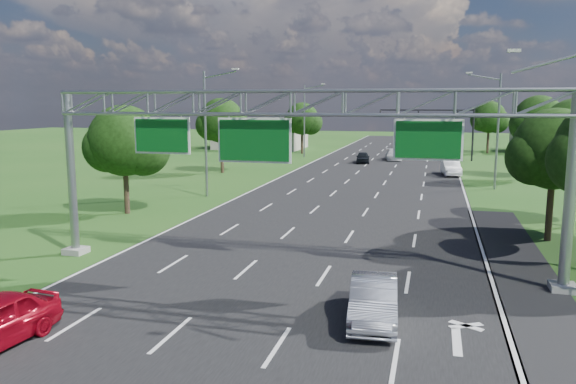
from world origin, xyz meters
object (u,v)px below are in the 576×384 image
(box_truck, at_px, (435,146))
(traffic_signal, at_px, (445,121))
(silver_sedan, at_px, (373,300))
(sign_gantry, at_px, (294,117))

(box_truck, bearing_deg, traffic_signal, -73.75)
(traffic_signal, xyz_separation_m, silver_sedan, (-3.05, -58.05, -4.42))
(sign_gantry, height_order, silver_sedan, sign_gantry)
(traffic_signal, relative_size, silver_sedan, 2.68)
(sign_gantry, bearing_deg, box_truck, 84.23)
(sign_gantry, relative_size, box_truck, 2.87)
(silver_sedan, height_order, box_truck, box_truck)
(sign_gantry, height_order, traffic_signal, sign_gantry)
(sign_gantry, relative_size, traffic_signal, 1.92)
(sign_gantry, xyz_separation_m, silver_sedan, (4.10, -5.05, -6.14))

